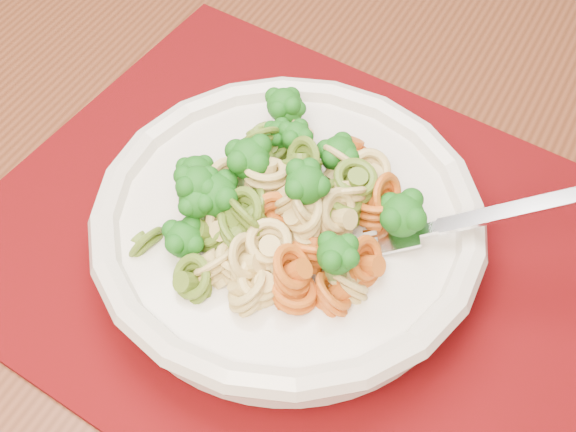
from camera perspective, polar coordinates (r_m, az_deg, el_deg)
The scene contains 5 objects.
dining_table at distance 0.65m, azimuth 5.08°, elevation -3.82°, with size 1.51×1.05×0.72m.
placemat at distance 0.55m, azimuth 1.88°, elevation -2.71°, with size 0.45×0.35×0.00m, color #50030A.
pasta_bowl at distance 0.52m, azimuth 0.00°, elevation -0.71°, with size 0.26×0.26×0.05m.
pasta_broccoli_heap at distance 0.51m, azimuth 0.00°, elevation 0.42°, with size 0.22×0.22×0.06m, color tan, non-canonical shape.
fork at distance 0.50m, azimuth 7.87°, elevation -1.42°, with size 0.19×0.02×0.01m, color silver, non-canonical shape.
Camera 1 is at (0.09, 0.09, 1.17)m, focal length 50.00 mm.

